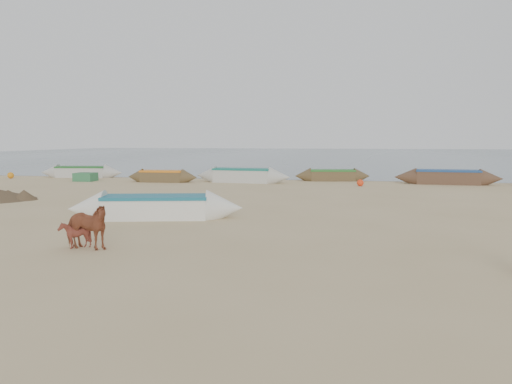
% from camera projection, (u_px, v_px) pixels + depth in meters
% --- Properties ---
extents(ground, '(140.00, 140.00, 0.00)m').
position_uv_depth(ground, '(232.00, 237.00, 15.52)').
color(ground, tan).
rests_on(ground, ground).
extents(sea, '(160.00, 160.00, 0.00)m').
position_uv_depth(sea, '(330.00, 155.00, 95.67)').
color(sea, slate).
rests_on(sea, ground).
extents(cow_adult, '(1.61, 0.91, 1.29)m').
position_uv_depth(cow_adult, '(86.00, 227.00, 13.73)').
color(cow_adult, brown).
rests_on(cow_adult, ground).
extents(calf_front, '(0.73, 0.65, 0.77)m').
position_uv_depth(calf_front, '(75.00, 235.00, 13.92)').
color(calf_front, maroon).
rests_on(calf_front, ground).
extents(near_canoe, '(6.84, 2.93, 0.89)m').
position_uv_depth(near_canoe, '(156.00, 207.00, 19.16)').
color(near_canoe, white).
rests_on(near_canoe, ground).
extents(waterline_canoes, '(62.20, 4.87, 0.99)m').
position_uv_depth(waterline_canoes, '(299.00, 176.00, 35.35)').
color(waterline_canoes, brown).
rests_on(waterline_canoes, ground).
extents(beach_clutter, '(46.26, 4.20, 0.64)m').
position_uv_depth(beach_clutter, '(367.00, 180.00, 33.77)').
color(beach_clutter, '#337146').
rests_on(beach_clutter, ground).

